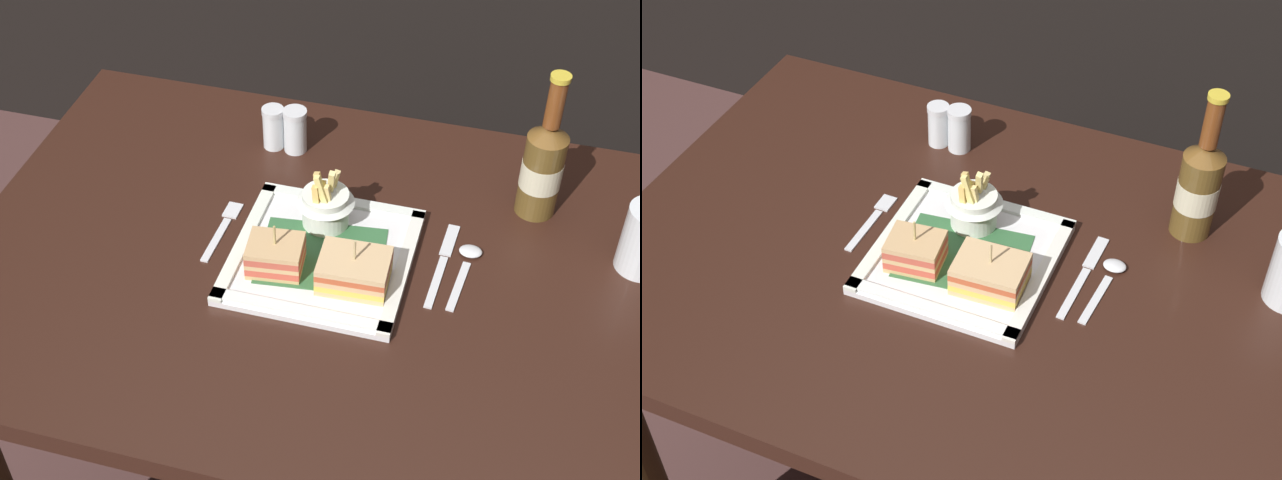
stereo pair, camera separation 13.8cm
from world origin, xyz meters
The scene contains 11 objects.
dining_table centered at (0.00, 0.00, 0.61)m, with size 1.08×0.80×0.76m.
square_plate centered at (0.01, 0.00, 0.77)m, with size 0.27×0.27×0.02m.
sandwich_half_left centered at (-0.05, -0.04, 0.80)m, with size 0.09×0.07×0.08m.
sandwich_half_right centered at (0.07, -0.04, 0.80)m, with size 0.10×0.08×0.08m.
fries_cup centered at (-0.01, 0.07, 0.81)m, with size 0.09×0.09×0.11m.
beer_bottle centered at (0.30, 0.20, 0.85)m, with size 0.06×0.06×0.25m.
fork centered at (-0.16, 0.03, 0.76)m, with size 0.02×0.14×0.00m.
knife centered at (0.18, 0.05, 0.76)m, with size 0.02×0.18×0.00m.
spoon centered at (0.22, 0.05, 0.77)m, with size 0.04×0.14×0.01m.
salt_shaker centered at (-0.15, 0.25, 0.80)m, with size 0.04×0.04×0.08m.
pepper_shaker centered at (-0.11, 0.25, 0.80)m, with size 0.04×0.04×0.08m.
Camera 2 is at (0.40, -0.92, 1.74)m, focal length 52.23 mm.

